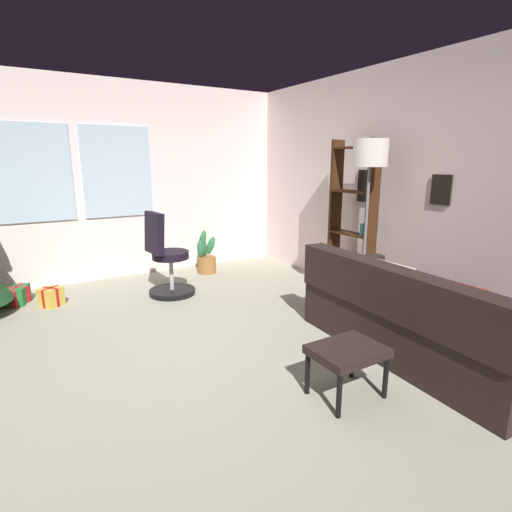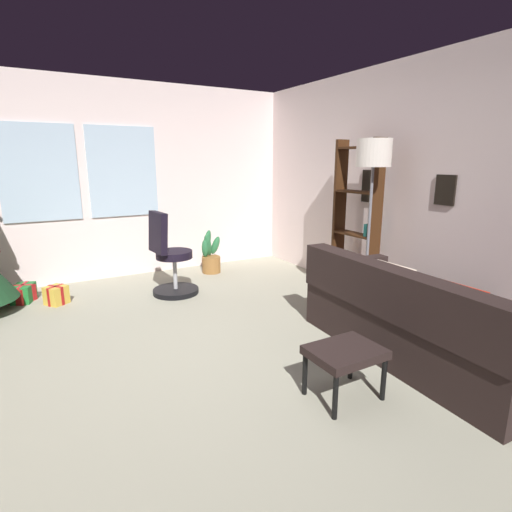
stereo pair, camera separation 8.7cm
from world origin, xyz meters
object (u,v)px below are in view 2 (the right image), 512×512
(couch, at_px, (445,326))
(bookshelf, at_px, (355,231))
(potted_plant, at_px, (210,256))
(gift_box_gold, at_px, (56,295))
(office_chair, at_px, (170,262))
(gift_box_green, at_px, (23,293))
(footstool, at_px, (345,355))
(floor_lamp, at_px, (373,166))
(gift_box_red, at_px, (21,294))

(couch, relative_size, bookshelf, 1.16)
(bookshelf, bearing_deg, potted_plant, 121.68)
(gift_box_gold, height_order, office_chair, office_chair)
(couch, height_order, potted_plant, couch)
(couch, distance_m, gift_box_gold, 4.08)
(gift_box_green, xyz_separation_m, bookshelf, (3.53, -1.71, 0.70))
(potted_plant, bearing_deg, footstool, -98.02)
(couch, height_order, bookshelf, bookshelf)
(couch, xyz_separation_m, gift_box_green, (-3.05, 3.32, -0.18))
(gift_box_green, distance_m, office_chair, 1.73)
(floor_lamp, bearing_deg, gift_box_red, 147.07)
(gift_box_red, xyz_separation_m, potted_plant, (2.45, 0.11, 0.14))
(couch, relative_size, gift_box_red, 6.43)
(gift_box_green, distance_m, gift_box_gold, 0.44)
(gift_box_green, xyz_separation_m, floor_lamp, (3.29, -2.16, 1.46))
(footstool, distance_m, gift_box_green, 3.88)
(footstool, relative_size, potted_plant, 0.79)
(bookshelf, bearing_deg, gift_box_gold, 156.13)
(bookshelf, height_order, floor_lamp, bookshelf)
(footstool, bearing_deg, bookshelf, 45.69)
(office_chair, distance_m, potted_plant, 1.10)
(office_chair, distance_m, floor_lamp, 2.57)
(couch, xyz_separation_m, footstool, (-1.11, -0.03, 0.04))
(office_chair, xyz_separation_m, bookshelf, (1.94, -1.10, 0.38))
(couch, bearing_deg, floor_lamp, 78.02)
(floor_lamp, bearing_deg, office_chair, 137.62)
(footstool, xyz_separation_m, floor_lamp, (1.36, 1.19, 1.24))
(gift_box_green, bearing_deg, couch, -47.51)
(gift_box_gold, bearing_deg, bookshelf, -23.87)
(couch, bearing_deg, potted_plant, 100.40)
(potted_plant, bearing_deg, office_chair, -139.37)
(gift_box_green, xyz_separation_m, office_chair, (1.59, -0.61, 0.31))
(bookshelf, bearing_deg, office_chair, 150.50)
(gift_box_red, xyz_separation_m, gift_box_green, (0.03, 0.01, 0.01))
(footstool, bearing_deg, couch, 1.47)
(gift_box_gold, bearing_deg, floor_lamp, -32.28)
(gift_box_green, height_order, office_chair, office_chair)
(office_chair, relative_size, bookshelf, 0.56)
(office_chair, bearing_deg, gift_box_green, 158.95)
(office_chair, bearing_deg, couch, -61.79)
(couch, bearing_deg, bookshelf, 73.16)
(gift_box_gold, relative_size, office_chair, 0.27)
(footstool, xyz_separation_m, potted_plant, (0.49, 3.45, -0.08))
(gift_box_red, distance_m, gift_box_gold, 0.46)
(gift_box_red, height_order, floor_lamp, floor_lamp)
(couch, height_order, footstool, couch)
(bookshelf, relative_size, floor_lamp, 1.02)
(couch, distance_m, office_chair, 3.08)
(gift_box_red, distance_m, gift_box_green, 0.03)
(office_chair, relative_size, potted_plant, 1.68)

